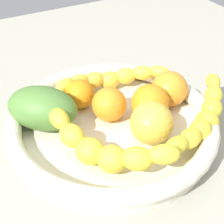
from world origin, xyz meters
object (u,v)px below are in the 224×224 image
banana_arching_top (204,117)px  apple_yellow (152,123)px  banana_draped_right (111,78)px  banana_draped_left (104,148)px  mango_green (42,108)px  orange_mid_left (109,104)px  orange_rear (169,89)px  fruit_bowl (112,124)px  orange_mid_right (150,103)px  orange_front (80,94)px

banana_arching_top → apple_yellow: 9.01cm
banana_draped_right → apple_yellow: 15.37cm
banana_draped_left → mango_green: size_ratio=1.55×
banana_draped_right → mango_green: 15.19cm
banana_arching_top → orange_mid_left: bearing=-130.6°
orange_rear → fruit_bowl: bearing=-86.6°
banana_draped_right → orange_mid_left: bearing=-30.6°
orange_mid_right → orange_rear: bearing=109.3°
orange_front → orange_rear: orange_rear is taller
mango_green → orange_mid_right: bearing=67.1°
orange_front → apple_yellow: apple_yellow is taller
orange_front → orange_rear: 15.99cm
banana_draped_left → apple_yellow: size_ratio=2.69×
banana_draped_left → banana_arching_top: (0.86, 17.81, -0.58)cm
banana_draped_right → orange_mid_right: (10.61, 1.72, 0.45)cm
banana_arching_top → orange_rear: (-8.74, -0.43, 0.42)cm
banana_arching_top → mango_green: (-13.81, -22.25, 0.75)cm
banana_arching_top → banana_draped_right: bearing=-156.7°
banana_draped_left → banana_draped_right: size_ratio=0.84×
fruit_bowl → banana_draped_right: (-9.44, 4.96, 2.30)cm
orange_rear → orange_mid_left: bearing=-97.1°
fruit_bowl → orange_mid_right: 7.31cm
orange_front → orange_rear: (7.08, 14.33, 0.55)cm
orange_front → orange_mid_left: bearing=27.2°
orange_front → orange_mid_right: size_ratio=0.82×
orange_front → orange_rear: size_ratio=0.83×
banana_draped_right → mango_green: mango_green is taller
fruit_bowl → orange_mid_left: bearing=163.5°
orange_rear → apple_yellow: apple_yellow is taller
banana_arching_top → mango_green: 26.20cm
orange_rear → orange_mid_right: bearing=-70.7°
banana_draped_right → orange_front: size_ratio=4.12×
banana_draped_left → apple_yellow: 9.17cm
orange_mid_right → orange_rear: 5.70cm
apple_yellow → mango_green: bearing=-130.7°
banana_draped_right → fruit_bowl: bearing=-27.7°
fruit_bowl → orange_mid_right: bearing=80.1°
banana_arching_top → orange_mid_right: 9.00cm
orange_front → apple_yellow: bearing=23.8°
banana_arching_top → orange_mid_left: 15.61cm
orange_mid_left → banana_draped_right: bearing=149.4°
banana_draped_right → orange_mid_right: bearing=9.2°
orange_mid_right → banana_draped_left: bearing=-63.4°
fruit_bowl → orange_front: (-7.79, -2.27, 2.17)cm
mango_green → orange_rear: bearing=76.9°
banana_draped_left → mango_green: (-12.95, -4.44, 0.17)cm
banana_arching_top → apple_yellow: bearing=-103.9°
banana_draped_right → orange_rear: size_ratio=3.41×
orange_mid_left → mango_green: mango_green is taller
banana_draped_right → mango_green: size_ratio=1.84×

